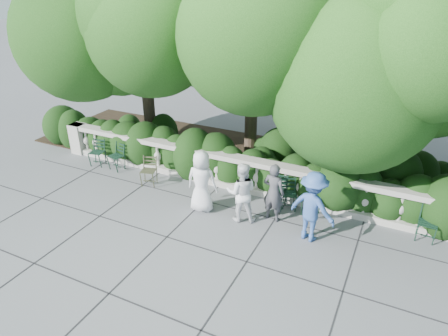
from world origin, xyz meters
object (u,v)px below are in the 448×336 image
at_px(chair_d, 288,212).
at_px(person_casual_man, 242,192).
at_px(chair_weathered, 148,187).
at_px(chair_a, 96,167).
at_px(chair_e, 308,217).
at_px(chair_b, 114,171).
at_px(person_older_blue, 312,207).
at_px(chair_c, 276,208).
at_px(person_businessman, 202,182).
at_px(person_woman_grey, 274,192).
at_px(chair_f, 423,243).

height_order(chair_d, person_casual_man, person_casual_man).
xyz_separation_m(chair_weathered, person_casual_man, (3.04, -0.35, 0.76)).
distance_m(chair_a, chair_e, 6.73).
xyz_separation_m(chair_b, person_older_blue, (6.31, -0.76, 0.84)).
xyz_separation_m(chair_b, chair_c, (5.20, 0.14, 0.00)).
relative_size(chair_weathered, person_businessman, 0.52).
relative_size(chair_c, chair_d, 1.00).
bearing_deg(chair_b, person_woman_grey, 7.33).
xyz_separation_m(chair_b, chair_weathered, (1.55, -0.38, 0.00)).
relative_size(chair_f, person_older_blue, 0.50).
bearing_deg(chair_c, chair_e, -8.60).
height_order(chair_a, person_casual_man, person_casual_man).
relative_size(chair_e, person_older_blue, 0.50).
xyz_separation_m(chair_weathered, person_businessman, (1.97, -0.36, 0.81)).
relative_size(person_businessman, person_woman_grey, 1.08).
height_order(chair_b, chair_c, same).
bearing_deg(chair_f, person_businessman, -168.06).
bearing_deg(chair_e, chair_c, -179.82).
relative_size(chair_b, chair_c, 1.00).
bearing_deg(person_woman_grey, chair_a, 2.91).
bearing_deg(chair_a, chair_e, -10.09).
height_order(chair_b, chair_f, same).
relative_size(chair_e, person_businessman, 0.52).
bearing_deg(chair_b, chair_weathered, -2.50).
bearing_deg(chair_weathered, chair_b, 148.92).
xyz_separation_m(chair_d, chair_e, (0.53, -0.00, 0.00)).
xyz_separation_m(chair_e, person_older_blue, (0.25, -0.85, 0.84)).
xyz_separation_m(chair_a, chair_e, (6.73, 0.12, 0.00)).
xyz_separation_m(chair_e, person_casual_man, (-1.47, -0.82, 0.76)).
distance_m(chair_b, chair_weathered, 1.60).
distance_m(chair_b, person_businessman, 3.68).
relative_size(chair_a, person_businessman, 0.52).
height_order(chair_weathered, person_casual_man, person_casual_man).
bearing_deg(chair_c, person_casual_man, -130.37).
xyz_separation_m(chair_f, person_casual_man, (-4.10, -0.91, 0.76)).
relative_size(chair_f, chair_weathered, 1.00).
bearing_deg(person_older_blue, chair_a, 9.93).
bearing_deg(chair_d, chair_weathered, 162.16).
bearing_deg(person_woman_grey, person_older_blue, 166.08).
height_order(chair_weathered, person_woman_grey, person_woman_grey).
height_order(chair_a, chair_weathered, same).
distance_m(chair_d, chair_weathered, 4.01).
height_order(chair_b, person_casual_man, person_casual_man).
xyz_separation_m(chair_c, person_woman_grey, (0.08, -0.52, 0.75)).
bearing_deg(chair_weathered, chair_a, 153.78).
distance_m(chair_c, chair_d, 0.34).
bearing_deg(chair_b, chair_e, 12.26).
bearing_deg(person_woman_grey, person_casual_man, 33.64).
bearing_deg(chair_f, chair_d, -176.55).
distance_m(chair_a, chair_b, 0.67).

